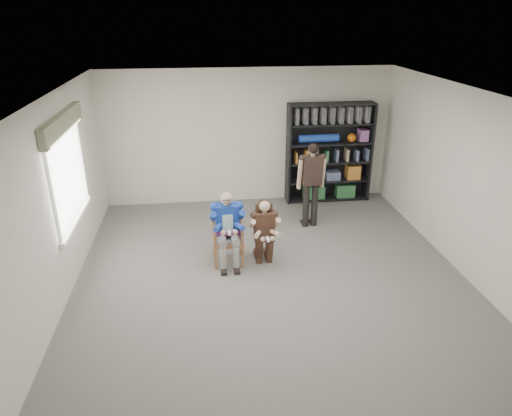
{
  "coord_description": "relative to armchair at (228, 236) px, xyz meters",
  "views": [
    {
      "loc": [
        -1.01,
        -5.74,
        3.83
      ],
      "look_at": [
        -0.2,
        0.6,
        1.05
      ],
      "focal_mm": 32.0,
      "sensor_mm": 36.0,
      "label": 1
    }
  ],
  "objects": [
    {
      "name": "standing_man",
      "position": [
        1.65,
        1.18,
        0.35
      ],
      "size": [
        0.53,
        0.33,
        1.64
      ],
      "primitive_type": null,
      "rotation": [
        0.0,
        0.0,
        0.1
      ],
      "color": "black",
      "rests_on": "floor"
    },
    {
      "name": "bookshelf",
      "position": [
        2.33,
        2.44,
        0.58
      ],
      "size": [
        1.8,
        0.38,
        2.1
      ],
      "primitive_type": null,
      "color": "black",
      "rests_on": "floor"
    },
    {
      "name": "window_left",
      "position": [
        -2.32,
        0.16,
        1.16
      ],
      "size": [
        0.16,
        2.0,
        1.75
      ],
      "primitive_type": null,
      "color": "white",
      "rests_on": "room_shell"
    },
    {
      "name": "kneeling_woman",
      "position": [
        0.58,
        -0.12,
        0.09
      ],
      "size": [
        0.48,
        0.76,
        1.12
      ],
      "primitive_type": null,
      "rotation": [
        0.0,
        0.0,
        0.01
      ],
      "color": "#331F16",
      "rests_on": "floor"
    },
    {
      "name": "room_shell",
      "position": [
        0.63,
        -0.84,
        0.93
      ],
      "size": [
        6.0,
        7.0,
        2.8
      ],
      "primitive_type": null,
      "color": "white",
      "rests_on": "ground"
    },
    {
      "name": "armchair",
      "position": [
        0.0,
        0.0,
        0.0
      ],
      "size": [
        0.55,
        0.53,
        0.94
      ],
      "primitive_type": null,
      "rotation": [
        0.0,
        0.0,
        0.01
      ],
      "color": "#AE6C3D",
      "rests_on": "floor"
    },
    {
      "name": "seated_man",
      "position": [
        0.0,
        0.0,
        0.14
      ],
      "size": [
        0.54,
        0.74,
        1.22
      ],
      "primitive_type": null,
      "rotation": [
        0.0,
        0.0,
        0.01
      ],
      "color": "navy",
      "rests_on": "floor"
    },
    {
      "name": "floor",
      "position": [
        0.63,
        -0.84,
        -0.47
      ],
      "size": [
        6.0,
        7.0,
        0.01
      ],
      "primitive_type": "cube",
      "color": "slate",
      "rests_on": "ground"
    }
  ]
}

